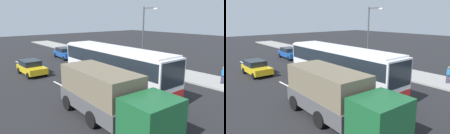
{
  "view_description": "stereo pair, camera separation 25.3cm",
  "coord_description": "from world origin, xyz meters",
  "views": [
    {
      "loc": [
        11.86,
        -10.76,
        5.93
      ],
      "look_at": [
        -2.1,
        0.59,
        1.72
      ],
      "focal_mm": 34.51,
      "sensor_mm": 36.0,
      "label": 1
    },
    {
      "loc": [
        11.7,
        -10.95,
        5.93
      ],
      "look_at": [
        -2.1,
        0.59,
        1.72
      ],
      "focal_mm": 34.51,
      "sensor_mm": 36.0,
      "label": 2
    }
  ],
  "objects": [
    {
      "name": "cargo_truck",
      "position": [
        2.85,
        -3.64,
        1.59
      ],
      "size": [
        8.17,
        2.87,
        2.94
      ],
      "rotation": [
        0.0,
        0.0,
        -0.03
      ],
      "color": "#19592D",
      "rests_on": "ground_plane"
    },
    {
      "name": "lane_centreline",
      "position": [
        -0.3,
        -2.77,
        0.0
      ],
      "size": [
        35.19,
        0.16,
        0.01
      ],
      "color": "white",
      "rests_on": "ground_plane"
    },
    {
      "name": "sidewalk_curb",
      "position": [
        0.0,
        8.63,
        0.07
      ],
      "size": [
        80.0,
        4.0,
        0.15
      ],
      "primitive_type": "cube",
      "color": "gray",
      "rests_on": "ground_plane"
    },
    {
      "name": "coach_bus",
      "position": [
        -1.26,
        0.13,
        2.2
      ],
      "size": [
        11.54,
        2.84,
        3.55
      ],
      "rotation": [
        0.0,
        0.0,
        -0.02
      ],
      "color": "red",
      "rests_on": "ground_plane"
    },
    {
      "name": "pedestrian_at_crossing",
      "position": [
        -3.13,
        8.39,
        1.16
      ],
      "size": [
        0.32,
        0.32,
        1.75
      ],
      "rotation": [
        0.0,
        0.0,
        6.04
      ],
      "color": "#38334C",
      "rests_on": "sidewalk_curb"
    },
    {
      "name": "pedestrian_near_curb",
      "position": [
        3.88,
        8.36,
        1.03
      ],
      "size": [
        0.32,
        0.32,
        1.54
      ],
      "rotation": [
        0.0,
        0.0,
        1.98
      ],
      "color": "#38334C",
      "rests_on": "sidewalk_curb"
    },
    {
      "name": "ground_plane",
      "position": [
        0.0,
        0.0,
        0.0
      ],
      "size": [
        120.0,
        120.0,
        0.0
      ],
      "primitive_type": "plane",
      "color": "black"
    },
    {
      "name": "street_lamp",
      "position": [
        -4.52,
        7.23,
        4.13
      ],
      "size": [
        2.05,
        0.24,
        6.86
      ],
      "color": "#47474C",
      "rests_on": "sidewalk_curb"
    },
    {
      "name": "car_yellow_taxi",
      "position": [
        -10.52,
        -3.48,
        0.79
      ],
      "size": [
        4.15,
        2.03,
        1.49
      ],
      "rotation": [
        0.0,
        0.0,
        0.02
      ],
      "color": "gold",
      "rests_on": "ground_plane"
    },
    {
      "name": "car_blue_saloon",
      "position": [
        -16.63,
        3.52,
        0.82
      ],
      "size": [
        4.69,
        2.28,
        1.54
      ],
      "rotation": [
        0.0,
        0.0,
        -0.07
      ],
      "color": "#194799",
      "rests_on": "ground_plane"
    }
  ]
}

